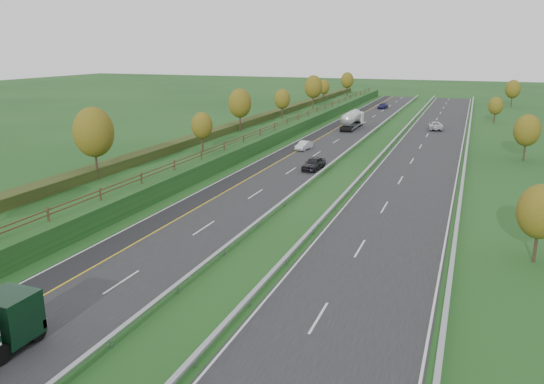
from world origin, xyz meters
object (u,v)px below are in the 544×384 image
Objects in this scene: road_tanker at (352,119)px; car_silver_mid at (304,145)px; car_oncoming at (435,126)px; car_small_far at (383,106)px; car_dark_near at (314,164)px.

car_silver_mid is (-2.17, -24.67, -1.16)m from road_tanker.
car_oncoming is at bearing 66.15° from car_silver_mid.
car_small_far is at bearing 95.76° from car_silver_mid.
road_tanker is 2.79× the size of car_silver_mid.
car_dark_near reaches higher than car_silver_mid.
car_dark_near is 74.79m from car_small_far.
car_silver_mid is (-5.42, 13.01, -0.15)m from car_dark_near.
car_silver_mid is 0.71× the size of car_oncoming.
car_dark_near is 1.19× the size of car_silver_mid.
car_oncoming is at bearing -60.07° from car_small_far.
car_small_far is at bearing -72.01° from car_oncoming.
car_small_far reaches higher than car_silver_mid.
road_tanker is at bearing -85.27° from car_small_far.
car_dark_near reaches higher than car_oncoming.
car_oncoming is (12.26, 41.79, -0.03)m from car_dark_near.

